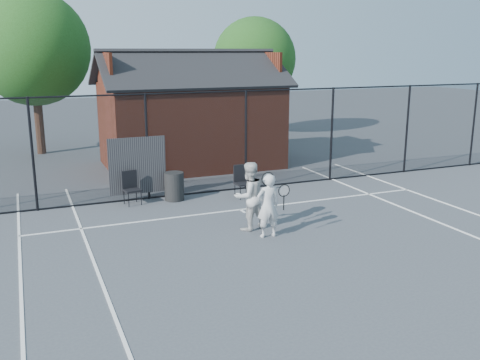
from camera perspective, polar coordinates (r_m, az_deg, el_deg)
name	(u,v)px	position (r m, az deg, el deg)	size (l,w,h in m)	color
ground	(294,247)	(11.68, 5.75, -7.13)	(80.00, 80.00, 0.00)	#43464C
court_lines	(326,269)	(10.62, 9.16, -9.39)	(11.02, 18.00, 0.01)	white
fence	(205,145)	(15.63, -3.79, 3.75)	(22.04, 3.00, 3.00)	black
clubhouse	(190,122)	(19.62, -5.35, 6.22)	(6.50, 4.36, 4.19)	#612717
tree_left	(33,49)	(23.10, -21.24, 12.92)	(4.48, 4.48, 6.44)	#321F14
tree_right	(254,59)	(26.38, 1.55, 12.75)	(3.97, 3.97, 5.70)	#321F14
player_front	(268,206)	(12.04, 3.02, -2.75)	(0.66, 0.49, 1.46)	silver
player_back	(249,196)	(12.51, 0.97, -1.73)	(0.94, 0.78, 1.62)	silver
chair_left	(132,189)	(14.91, -11.43, -0.91)	(0.43, 0.45, 0.90)	black
chair_right	(243,182)	(15.31, 0.35, -0.22)	(0.44, 0.46, 0.91)	black
waste_bin	(174,186)	(15.18, -7.03, -0.67)	(0.55, 0.55, 0.80)	black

